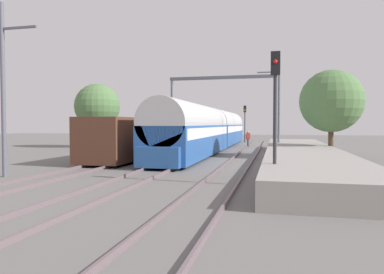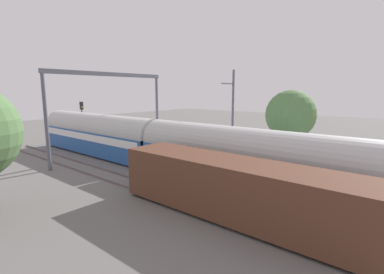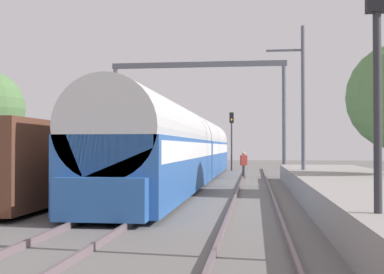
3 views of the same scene
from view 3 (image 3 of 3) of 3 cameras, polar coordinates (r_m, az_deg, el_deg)
ground at (r=17.33m, az=-5.98°, el=-7.83°), size 120.00×120.00×0.00m
track_far_west at (r=18.55m, az=-17.68°, el=-7.09°), size 1.51×60.00×0.16m
track_west at (r=17.32m, az=-5.98°, el=-7.57°), size 1.52×60.00×0.16m
track_east at (r=16.88m, az=6.93°, el=-7.74°), size 1.51×60.00×0.16m
platform at (r=19.21m, az=18.45°, el=-5.77°), size 4.40×28.00×0.90m
passenger_train at (r=29.11m, az=-0.62°, el=-1.21°), size 2.93×32.85×3.82m
freight_car at (r=20.63m, az=-14.91°, el=-2.62°), size 2.80×13.00×2.70m
person_crossing at (r=32.59m, az=5.78°, el=-2.84°), size 0.46×0.38×1.73m
railway_signal_near at (r=9.41m, az=19.95°, el=6.99°), size 0.36×0.30×5.25m
railway_signal_far at (r=43.40m, az=4.44°, el=0.41°), size 0.36×0.30×4.93m
catenary_gantry at (r=35.20m, az=0.68°, el=4.73°), size 12.07×0.28×7.86m
catenary_pole_east_mid at (r=25.74m, az=12.19°, el=3.65°), size 1.90×0.20×8.00m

